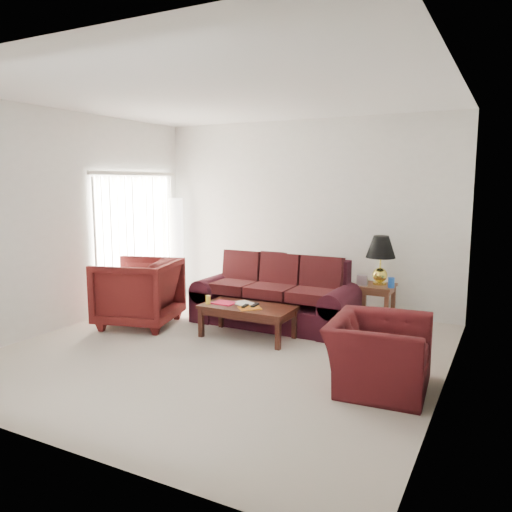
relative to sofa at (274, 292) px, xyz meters
The scene contains 19 objects.
floor 1.39m from the sofa, 92.28° to the right, with size 5.00×5.00×0.00m, color beige.
blinds 2.55m from the sofa, behind, with size 0.10×2.00×2.16m, color silver.
sofa is the anchor object (origin of this frame).
throw_pillow 0.91m from the sofa, 117.01° to the left, with size 0.41×0.12×0.41m, color black.
end_table 1.47m from the sofa, 29.60° to the left, with size 0.52×0.52×0.57m, color brown, non-canonical shape.
table_lamp 1.59m from the sofa, 30.38° to the left, with size 0.42×0.42×0.70m, color gold, non-canonical shape.
clock 1.26m from the sofa, 26.92° to the left, with size 0.15×0.05×0.15m, color #B6B7BB.
blue_canister 1.64m from the sofa, 22.09° to the left, with size 0.09×0.09×0.14m, color #1A4CAD.
picture_frame 1.42m from the sofa, 37.10° to the left, with size 0.13×0.02×0.16m, color silver.
floor_lamp 2.56m from the sofa, 159.17° to the left, with size 0.29×0.29×1.77m, color white, non-canonical shape.
armchair_left 1.92m from the sofa, 151.78° to the right, with size 1.02×1.05×0.95m, color #471010.
armchair_right 2.41m from the sofa, 38.98° to the right, with size 1.06×0.93×0.69m, color #3A0D10.
coffee_table 0.75m from the sofa, 93.49° to the right, with size 1.22×0.61×0.43m, color #311A0E, non-canonical shape.
magazine_red 0.83m from the sofa, 117.28° to the right, with size 0.29×0.21×0.02m, color #B71235.
magazine_white 0.65m from the sofa, 101.63° to the right, with size 0.28×0.21×0.02m, color white.
magazine_orange 0.82m from the sofa, 86.73° to the right, with size 0.27×0.20×0.02m, color #C76D17.
remote_a 0.81m from the sofa, 91.56° to the right, with size 0.05×0.16×0.02m, color black.
remote_b 0.73m from the sofa, 84.27° to the right, with size 0.05×0.18×0.02m, color black.
yellow_glass 1.02m from the sofa, 123.59° to the right, with size 0.07×0.07×0.11m, color yellow.
Camera 1 is at (3.03, -4.97, 2.02)m, focal length 35.00 mm.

